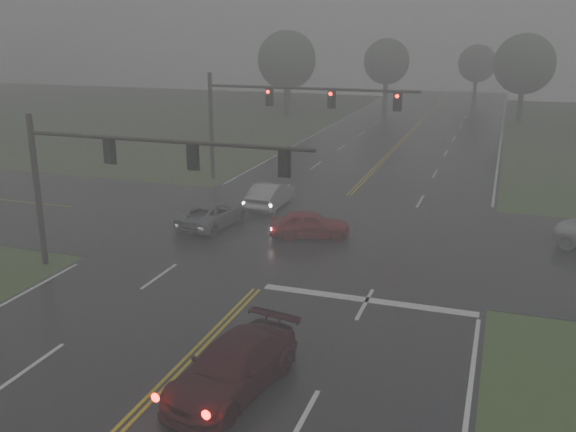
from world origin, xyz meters
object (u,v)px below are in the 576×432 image
(sedan_red, at_px, (310,238))
(signal_gantry_near, at_px, (113,166))
(sedan_silver, at_px, (271,207))
(signal_gantry_far, at_px, (272,107))
(car_grey, at_px, (213,226))
(sedan_maroon, at_px, (234,390))

(sedan_red, bearing_deg, signal_gantry_near, 121.02)
(sedan_red, relative_size, sedan_silver, 0.90)
(sedan_red, bearing_deg, signal_gantry_far, 10.65)
(sedan_silver, bearing_deg, signal_gantry_near, 78.98)
(car_grey, bearing_deg, sedan_silver, -104.14)
(sedan_maroon, height_order, signal_gantry_near, signal_gantry_near)
(sedan_silver, bearing_deg, signal_gantry_far, -70.62)
(sedan_red, distance_m, sedan_silver, 6.03)
(sedan_red, bearing_deg, sedan_silver, 21.04)
(sedan_maroon, bearing_deg, sedan_silver, 116.95)
(sedan_red, height_order, car_grey, sedan_red)
(sedan_red, bearing_deg, car_grey, 70.13)
(sedan_maroon, distance_m, car_grey, 16.32)
(sedan_maroon, relative_size, signal_gantry_far, 0.37)
(signal_gantry_far, bearing_deg, sedan_maroon, -72.50)
(sedan_maroon, xyz_separation_m, signal_gantry_far, (-7.81, 24.78, 5.19))
(signal_gantry_far, bearing_deg, car_grey, -88.29)
(sedan_red, distance_m, car_grey, 5.50)
(sedan_maroon, distance_m, signal_gantry_far, 26.49)
(sedan_maroon, bearing_deg, car_grey, 127.22)
(sedan_red, relative_size, signal_gantry_far, 0.28)
(sedan_silver, relative_size, signal_gantry_far, 0.31)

